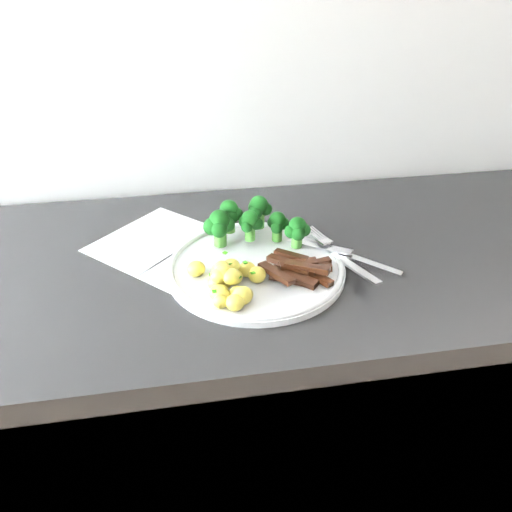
{
  "coord_description": "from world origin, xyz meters",
  "views": [
    {
      "loc": [
        -0.17,
        0.93,
        1.34
      ],
      "look_at": [
        -0.04,
        1.64,
        0.89
      ],
      "focal_mm": 35.74,
      "sensor_mm": 36.0,
      "label": 1
    }
  ],
  "objects_px": {
    "recipe_paper": "(179,251)",
    "broccoli": "(249,221)",
    "fork": "(342,257)",
    "knife": "(358,260)",
    "counter": "(269,420)",
    "plate": "(256,267)",
    "potatoes": "(228,280)",
    "beef_strips": "(299,269)"
  },
  "relations": [
    {
      "from": "fork",
      "to": "knife",
      "type": "distance_m",
      "value": 0.03
    },
    {
      "from": "counter",
      "to": "plate",
      "type": "relative_size",
      "value": 7.62
    },
    {
      "from": "potatoes",
      "to": "beef_strips",
      "type": "xyz_separation_m",
      "value": [
        0.12,
        0.02,
        -0.01
      ]
    },
    {
      "from": "broccoli",
      "to": "potatoes",
      "type": "bearing_deg",
      "value": -111.25
    },
    {
      "from": "recipe_paper",
      "to": "potatoes",
      "type": "distance_m",
      "value": 0.16
    },
    {
      "from": "recipe_paper",
      "to": "knife",
      "type": "height_order",
      "value": "knife"
    },
    {
      "from": "recipe_paper",
      "to": "broccoli",
      "type": "height_order",
      "value": "broccoli"
    },
    {
      "from": "plate",
      "to": "beef_strips",
      "type": "bearing_deg",
      "value": -29.66
    },
    {
      "from": "recipe_paper",
      "to": "potatoes",
      "type": "relative_size",
      "value": 2.8
    },
    {
      "from": "recipe_paper",
      "to": "knife",
      "type": "bearing_deg",
      "value": -17.59
    },
    {
      "from": "recipe_paper",
      "to": "beef_strips",
      "type": "xyz_separation_m",
      "value": [
        0.19,
        -0.12,
        0.02
      ]
    },
    {
      "from": "broccoli",
      "to": "fork",
      "type": "relative_size",
      "value": 0.91
    },
    {
      "from": "recipe_paper",
      "to": "counter",
      "type": "bearing_deg",
      "value": -16.18
    },
    {
      "from": "broccoli",
      "to": "potatoes",
      "type": "distance_m",
      "value": 0.16
    },
    {
      "from": "recipe_paper",
      "to": "beef_strips",
      "type": "bearing_deg",
      "value": -32.9
    },
    {
      "from": "recipe_paper",
      "to": "fork",
      "type": "xyz_separation_m",
      "value": [
        0.27,
        -0.1,
        0.02
      ]
    },
    {
      "from": "broccoli",
      "to": "knife",
      "type": "xyz_separation_m",
      "value": [
        0.18,
        -0.09,
        -0.04
      ]
    },
    {
      "from": "counter",
      "to": "recipe_paper",
      "type": "bearing_deg",
      "value": 163.82
    },
    {
      "from": "counter",
      "to": "knife",
      "type": "height_order",
      "value": "knife"
    },
    {
      "from": "plate",
      "to": "potatoes",
      "type": "xyz_separation_m",
      "value": [
        -0.05,
        -0.06,
        0.02
      ]
    },
    {
      "from": "plate",
      "to": "fork",
      "type": "bearing_deg",
      "value": -4.19
    },
    {
      "from": "recipe_paper",
      "to": "plate",
      "type": "relative_size",
      "value": 1.19
    },
    {
      "from": "broccoli",
      "to": "beef_strips",
      "type": "relative_size",
      "value": 1.47
    },
    {
      "from": "plate",
      "to": "fork",
      "type": "height_order",
      "value": "fork"
    },
    {
      "from": "recipe_paper",
      "to": "broccoli",
      "type": "distance_m",
      "value": 0.14
    },
    {
      "from": "counter",
      "to": "beef_strips",
      "type": "bearing_deg",
      "value": -69.1
    },
    {
      "from": "potatoes",
      "to": "knife",
      "type": "relative_size",
      "value": 0.75
    },
    {
      "from": "broccoli",
      "to": "knife",
      "type": "height_order",
      "value": "broccoli"
    },
    {
      "from": "counter",
      "to": "plate",
      "type": "distance_m",
      "value": 0.44
    },
    {
      "from": "fork",
      "to": "broccoli",
      "type": "bearing_deg",
      "value": 147.42
    },
    {
      "from": "plate",
      "to": "potatoes",
      "type": "relative_size",
      "value": 2.34
    },
    {
      "from": "plate",
      "to": "counter",
      "type": "bearing_deg",
      "value": 48.18
    },
    {
      "from": "counter",
      "to": "broccoli",
      "type": "xyz_separation_m",
      "value": [
        -0.03,
        0.04,
        0.48
      ]
    },
    {
      "from": "knife",
      "to": "recipe_paper",
      "type": "bearing_deg",
      "value": 162.41
    },
    {
      "from": "potatoes",
      "to": "beef_strips",
      "type": "height_order",
      "value": "potatoes"
    },
    {
      "from": "counter",
      "to": "knife",
      "type": "distance_m",
      "value": 0.46
    },
    {
      "from": "broccoli",
      "to": "potatoes",
      "type": "relative_size",
      "value": 1.45
    },
    {
      "from": "fork",
      "to": "recipe_paper",
      "type": "bearing_deg",
      "value": 160.42
    },
    {
      "from": "potatoes",
      "to": "beef_strips",
      "type": "bearing_deg",
      "value": 10.91
    },
    {
      "from": "recipe_paper",
      "to": "potatoes",
      "type": "xyz_separation_m",
      "value": [
        0.07,
        -0.15,
        0.03
      ]
    },
    {
      "from": "counter",
      "to": "plate",
      "type": "height_order",
      "value": "plate"
    },
    {
      "from": "plate",
      "to": "knife",
      "type": "height_order",
      "value": "knife"
    }
  ]
}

